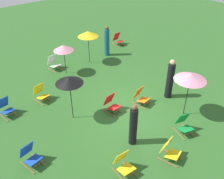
# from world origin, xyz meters

# --- Properties ---
(ground_plane) EXTENTS (40.00, 40.00, 0.00)m
(ground_plane) POSITION_xyz_m (0.00, 0.00, 0.00)
(ground_plane) COLOR #2D6026
(deckchair_0) EXTENTS (0.59, 0.83, 0.83)m
(deckchair_0) POSITION_xyz_m (0.73, 0.09, 0.37)
(deckchair_0) COLOR olive
(deckchair_0) RESTS_ON ground
(deckchair_1) EXTENTS (0.59, 0.82, 0.83)m
(deckchair_1) POSITION_xyz_m (-4.17, 3.15, 0.37)
(deckchair_1) COLOR olive
(deckchair_1) RESTS_ON ground
(deckchair_2) EXTENTS (0.53, 0.79, 0.83)m
(deckchair_2) POSITION_xyz_m (-2.36, -2.20, 0.37)
(deckchair_2) COLOR olive
(deckchair_2) RESTS_ON ground
(deckchair_3) EXTENTS (0.59, 0.82, 0.83)m
(deckchair_3) POSITION_xyz_m (-0.65, 5.47, 0.37)
(deckchair_3) COLOR olive
(deckchair_3) RESTS_ON ground
(deckchair_4) EXTENTS (0.67, 0.86, 0.83)m
(deckchair_4) POSITION_xyz_m (0.68, -2.28, 0.37)
(deckchair_4) COLOR olive
(deckchair_4) RESTS_ON ground
(deckchair_5) EXTENTS (0.54, 0.80, 0.83)m
(deckchair_5) POSITION_xyz_m (-0.60, 0.51, 0.37)
(deckchair_5) COLOR olive
(deckchair_5) RESTS_ON ground
(deckchair_6) EXTENTS (0.52, 0.79, 0.83)m
(deckchair_6) POSITION_xyz_m (4.34, 5.78, 0.37)
(deckchair_6) COLOR olive
(deckchair_6) RESTS_ON ground
(deckchair_7) EXTENTS (0.62, 0.84, 0.83)m
(deckchair_7) POSITION_xyz_m (-4.51, 0.03, 0.37)
(deckchair_7) COLOR olive
(deckchair_7) RESTS_ON ground
(deckchair_8) EXTENTS (0.67, 0.86, 0.83)m
(deckchair_8) POSITION_xyz_m (-0.79, -2.77, 0.37)
(deckchair_8) COLOR olive
(deckchair_8) RESTS_ON ground
(deckchair_9) EXTENTS (0.60, 0.83, 0.83)m
(deckchair_9) POSITION_xyz_m (-2.56, 3.17, 0.37)
(deckchair_9) COLOR olive
(deckchair_9) RESTS_ON ground
(umbrella_0) EXTENTS (1.05, 1.05, 1.63)m
(umbrella_0) POSITION_xyz_m (-0.38, 4.64, 1.48)
(umbrella_0) COLOR black
(umbrella_0) RESTS_ON ground
(umbrella_1) EXTENTS (1.15, 1.15, 1.89)m
(umbrella_1) POSITION_xyz_m (1.36, 4.89, 1.74)
(umbrella_1) COLOR black
(umbrella_1) RESTS_ON ground
(umbrella_2) EXTENTS (1.28, 1.28, 1.96)m
(umbrella_2) POSITION_xyz_m (1.63, -1.61, 1.82)
(umbrella_2) COLOR black
(umbrella_2) RESTS_ON ground
(umbrella_3) EXTENTS (1.09, 1.09, 1.96)m
(umbrella_3) POSITION_xyz_m (-2.12, 1.20, 1.82)
(umbrella_3) COLOR black
(umbrella_3) RESTS_ON ground
(person_0) EXTENTS (0.33, 0.33, 1.84)m
(person_0) POSITION_xyz_m (2.77, 5.00, 0.88)
(person_0) COLOR #195972
(person_0) RESTS_ON ground
(person_1) EXTENTS (0.41, 0.41, 1.91)m
(person_1) POSITION_xyz_m (2.12, -0.35, 0.91)
(person_1) COLOR black
(person_1) RESTS_ON ground
(person_2) EXTENTS (0.36, 0.36, 1.72)m
(person_2) POSITION_xyz_m (-1.22, -1.44, 0.81)
(person_2) COLOR black
(person_2) RESTS_ON ground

